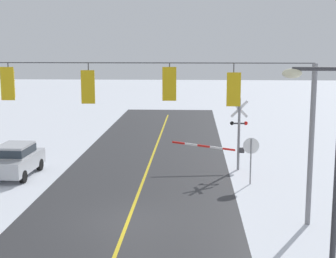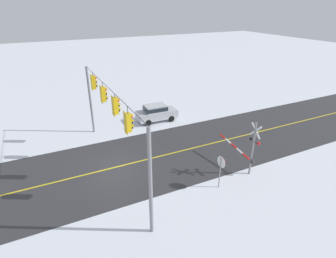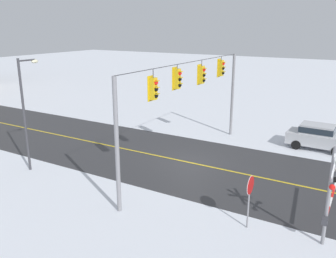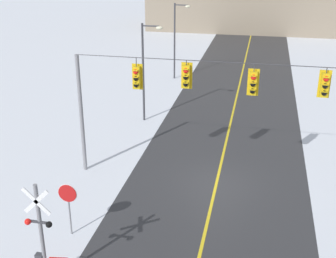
{
  "view_description": "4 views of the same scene",
  "coord_description": "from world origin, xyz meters",
  "px_view_note": "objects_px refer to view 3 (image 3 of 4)",
  "views": [
    {
      "loc": [
        -2.56,
        18.63,
        6.87
      ],
      "look_at": [
        -1.49,
        -1.8,
        3.39
      ],
      "focal_mm": 53.11,
      "sensor_mm": 36.0,
      "label": 1
    },
    {
      "loc": [
        -17.45,
        4.17,
        11.26
      ],
      "look_at": [
        -2.17,
        -3.35,
        3.39
      ],
      "focal_mm": 29.49,
      "sensor_mm": 36.0,
      "label": 2
    },
    {
      "loc": [
        -18.61,
        -9.48,
        8.2
      ],
      "look_at": [
        -3.53,
        -0.54,
        3.13
      ],
      "focal_mm": 38.3,
      "sensor_mm": 36.0,
      "label": 3
    },
    {
      "loc": [
        1.78,
        -19.85,
        11.17
      ],
      "look_at": [
        -2.32,
        -0.82,
        3.06
      ],
      "focal_mm": 48.0,
      "sensor_mm": 36.0,
      "label": 4
    }
  ],
  "objects_px": {
    "streetlamp_near": "(26,104)",
    "railroad_crossing": "(330,194)",
    "parked_car_silver": "(318,136)",
    "stop_sign": "(250,191)"
  },
  "relations": [
    {
      "from": "streetlamp_near",
      "to": "railroad_crossing",
      "type": "bearing_deg",
      "value": -86.94
    },
    {
      "from": "railroad_crossing",
      "to": "parked_car_silver",
      "type": "distance_m",
      "value": 11.73
    },
    {
      "from": "railroad_crossing",
      "to": "streetlamp_near",
      "type": "height_order",
      "value": "streetlamp_near"
    },
    {
      "from": "stop_sign",
      "to": "railroad_crossing",
      "type": "relative_size",
      "value": 0.56
    },
    {
      "from": "parked_car_silver",
      "to": "streetlamp_near",
      "type": "xyz_separation_m",
      "value": [
        -12.36,
        14.01,
        2.96
      ]
    },
    {
      "from": "streetlamp_near",
      "to": "stop_sign",
      "type": "bearing_deg",
      "value": -89.18
    },
    {
      "from": "stop_sign",
      "to": "parked_car_silver",
      "type": "distance_m",
      "value": 12.22
    },
    {
      "from": "railroad_crossing",
      "to": "parked_car_silver",
      "type": "relative_size",
      "value": 0.99
    },
    {
      "from": "streetlamp_near",
      "to": "parked_car_silver",
      "type": "bearing_deg",
      "value": -48.59
    },
    {
      "from": "parked_car_silver",
      "to": "railroad_crossing",
      "type": "bearing_deg",
      "value": -169.81
    }
  ]
}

